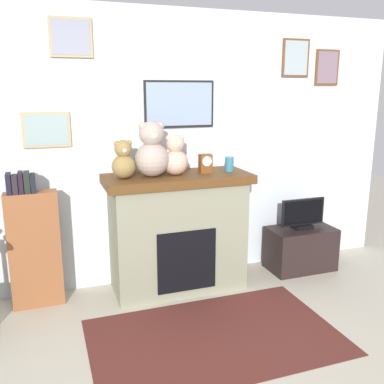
{
  "coord_description": "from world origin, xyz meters",
  "views": [
    {
      "loc": [
        -1.03,
        -2.01,
        1.87
      ],
      "look_at": [
        0.27,
        1.67,
        0.93
      ],
      "focal_mm": 40.07,
      "sensor_mm": 36.0,
      "label": 1
    }
  ],
  "objects_px": {
    "teddy_bear_grey": "(175,157)",
    "fireplace": "(178,231)",
    "tv_stand": "(300,248)",
    "teddy_bear_brown": "(124,161)",
    "bookshelf": "(34,246)",
    "teddy_bear_tan": "(152,152)",
    "candle_jar": "(229,164)",
    "mantel_clock": "(205,163)",
    "television": "(303,215)"
  },
  "relations": [
    {
      "from": "fireplace",
      "to": "bookshelf",
      "type": "relative_size",
      "value": 1.11
    },
    {
      "from": "teddy_bear_grey",
      "to": "tv_stand",
      "type": "bearing_deg",
      "value": -0.54
    },
    {
      "from": "teddy_bear_grey",
      "to": "fireplace",
      "type": "bearing_deg",
      "value": 39.42
    },
    {
      "from": "bookshelf",
      "to": "candle_jar",
      "type": "bearing_deg",
      "value": -2.76
    },
    {
      "from": "tv_stand",
      "to": "teddy_bear_grey",
      "type": "relative_size",
      "value": 1.86
    },
    {
      "from": "tv_stand",
      "to": "teddy_bear_brown",
      "type": "height_order",
      "value": "teddy_bear_brown"
    },
    {
      "from": "tv_stand",
      "to": "teddy_bear_brown",
      "type": "xyz_separation_m",
      "value": [
        -1.85,
        0.01,
        1.04
      ]
    },
    {
      "from": "bookshelf",
      "to": "candle_jar",
      "type": "relative_size",
      "value": 8.78
    },
    {
      "from": "candle_jar",
      "to": "teddy_bear_brown",
      "type": "xyz_separation_m",
      "value": [
        -1.01,
        -0.0,
        0.08
      ]
    },
    {
      "from": "tv_stand",
      "to": "television",
      "type": "distance_m",
      "value": 0.37
    },
    {
      "from": "bookshelf",
      "to": "teddy_bear_tan",
      "type": "height_order",
      "value": "teddy_bear_tan"
    },
    {
      "from": "mantel_clock",
      "to": "teddy_bear_grey",
      "type": "xyz_separation_m",
      "value": [
        -0.29,
        0.0,
        0.08
      ]
    },
    {
      "from": "television",
      "to": "mantel_clock",
      "type": "bearing_deg",
      "value": 179.29
    },
    {
      "from": "bookshelf",
      "to": "candle_jar",
      "type": "distance_m",
      "value": 1.9
    },
    {
      "from": "bookshelf",
      "to": "teddy_bear_tan",
      "type": "distance_m",
      "value": 1.31
    },
    {
      "from": "tv_stand",
      "to": "teddy_bear_tan",
      "type": "distance_m",
      "value": 1.94
    },
    {
      "from": "teddy_bear_brown",
      "to": "teddy_bear_tan",
      "type": "distance_m",
      "value": 0.26
    },
    {
      "from": "bookshelf",
      "to": "television",
      "type": "bearing_deg",
      "value": -2.2
    },
    {
      "from": "tv_stand",
      "to": "teddy_bear_tan",
      "type": "xyz_separation_m",
      "value": [
        -1.59,
        0.01,
        1.11
      ]
    },
    {
      "from": "television",
      "to": "candle_jar",
      "type": "bearing_deg",
      "value": 178.99
    },
    {
      "from": "teddy_bear_tan",
      "to": "fireplace",
      "type": "bearing_deg",
      "value": 4.4
    },
    {
      "from": "tv_stand",
      "to": "television",
      "type": "xyz_separation_m",
      "value": [
        -0.0,
        -0.0,
        0.37
      ]
    },
    {
      "from": "teddy_bear_brown",
      "to": "teddy_bear_tan",
      "type": "bearing_deg",
      "value": -0.04
    },
    {
      "from": "bookshelf",
      "to": "teddy_bear_grey",
      "type": "xyz_separation_m",
      "value": [
        1.26,
        -0.09,
        0.73
      ]
    },
    {
      "from": "tv_stand",
      "to": "candle_jar",
      "type": "distance_m",
      "value": 1.27
    },
    {
      "from": "bookshelf",
      "to": "tv_stand",
      "type": "height_order",
      "value": "bookshelf"
    },
    {
      "from": "bookshelf",
      "to": "teddy_bear_brown",
      "type": "relative_size",
      "value": 3.58
    },
    {
      "from": "fireplace",
      "to": "television",
      "type": "xyz_separation_m",
      "value": [
        1.36,
        -0.03,
        0.04
      ]
    },
    {
      "from": "television",
      "to": "fireplace",
      "type": "bearing_deg",
      "value": 178.63
    },
    {
      "from": "teddy_bear_tan",
      "to": "teddy_bear_grey",
      "type": "bearing_deg",
      "value": 0.04
    },
    {
      "from": "tv_stand",
      "to": "mantel_clock",
      "type": "xyz_separation_m",
      "value": [
        -1.09,
        0.01,
        0.97
      ]
    },
    {
      "from": "tv_stand",
      "to": "teddy_bear_grey",
      "type": "bearing_deg",
      "value": 179.46
    },
    {
      "from": "fireplace",
      "to": "mantel_clock",
      "type": "relative_size",
      "value": 7.7
    },
    {
      "from": "television",
      "to": "mantel_clock",
      "type": "relative_size",
      "value": 2.8
    },
    {
      "from": "fireplace",
      "to": "teddy_bear_grey",
      "type": "relative_size",
      "value": 3.63
    },
    {
      "from": "fireplace",
      "to": "candle_jar",
      "type": "bearing_deg",
      "value": -1.97
    },
    {
      "from": "fireplace",
      "to": "teddy_bear_tan",
      "type": "relative_size",
      "value": 2.73
    },
    {
      "from": "teddy_bear_brown",
      "to": "bookshelf",
      "type": "bearing_deg",
      "value": 173.71
    },
    {
      "from": "teddy_bear_tan",
      "to": "candle_jar",
      "type": "bearing_deg",
      "value": 0.05
    },
    {
      "from": "teddy_bear_tan",
      "to": "teddy_bear_grey",
      "type": "relative_size",
      "value": 1.33
    },
    {
      "from": "television",
      "to": "teddy_bear_tan",
      "type": "bearing_deg",
      "value": 179.49
    },
    {
      "from": "fireplace",
      "to": "candle_jar",
      "type": "relative_size",
      "value": 9.77
    },
    {
      "from": "candle_jar",
      "to": "mantel_clock",
      "type": "xyz_separation_m",
      "value": [
        -0.24,
        -0.0,
        0.02
      ]
    },
    {
      "from": "bookshelf",
      "to": "candle_jar",
      "type": "height_order",
      "value": "candle_jar"
    },
    {
      "from": "mantel_clock",
      "to": "teddy_bear_tan",
      "type": "xyz_separation_m",
      "value": [
        -0.51,
        0.0,
        0.13
      ]
    },
    {
      "from": "teddy_bear_brown",
      "to": "teddy_bear_grey",
      "type": "bearing_deg",
      "value": -0.01
    },
    {
      "from": "fireplace",
      "to": "tv_stand",
      "type": "bearing_deg",
      "value": -1.32
    },
    {
      "from": "bookshelf",
      "to": "fireplace",
      "type": "bearing_deg",
      "value": -3.07
    },
    {
      "from": "teddy_bear_brown",
      "to": "teddy_bear_grey",
      "type": "height_order",
      "value": "teddy_bear_grey"
    },
    {
      "from": "candle_jar",
      "to": "teddy_bear_tan",
      "type": "distance_m",
      "value": 0.77
    }
  ]
}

